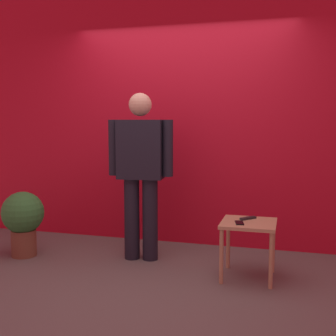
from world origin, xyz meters
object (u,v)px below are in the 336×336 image
(standing_person, at_px, (141,168))
(side_table, at_px, (249,231))
(tv_remote, at_px, (248,218))
(potted_plant, at_px, (23,218))
(cell_phone, at_px, (239,223))

(standing_person, height_order, side_table, standing_person)
(tv_remote, relative_size, potted_plant, 0.25)
(side_table, distance_m, potted_plant, 2.35)
(standing_person, relative_size, potted_plant, 2.48)
(cell_phone, bearing_deg, side_table, 35.90)
(cell_phone, height_order, potted_plant, potted_plant)
(standing_person, height_order, potted_plant, standing_person)
(potted_plant, bearing_deg, cell_phone, -2.19)
(potted_plant, bearing_deg, tv_remote, 2.42)
(cell_phone, xyz_separation_m, tv_remote, (0.06, 0.19, 0.01))
(standing_person, xyz_separation_m, side_table, (1.12, -0.25, -0.52))
(cell_phone, bearing_deg, tv_remote, 60.29)
(standing_person, relative_size, cell_phone, 11.83)
(standing_person, bearing_deg, potted_plant, -168.67)
(standing_person, distance_m, potted_plant, 1.37)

